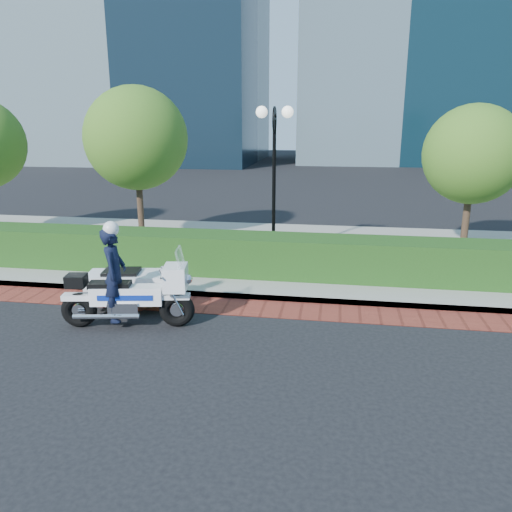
# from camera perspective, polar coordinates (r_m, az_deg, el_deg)

# --- Properties ---
(ground) EXTENTS (120.00, 120.00, 0.00)m
(ground) POSITION_cam_1_polar(r_m,az_deg,el_deg) (9.89, -7.77, -8.70)
(ground) COLOR black
(ground) RESTS_ON ground
(brick_strip) EXTENTS (60.00, 1.00, 0.01)m
(brick_strip) POSITION_cam_1_polar(r_m,az_deg,el_deg) (11.22, -5.55, -5.62)
(brick_strip) COLOR maroon
(brick_strip) RESTS_ON ground
(sidewalk) EXTENTS (60.00, 8.00, 0.15)m
(sidewalk) POSITION_cam_1_polar(r_m,az_deg,el_deg) (15.38, -1.34, 0.53)
(sidewalk) COLOR gray
(sidewalk) RESTS_ON ground
(hedge_main) EXTENTS (18.00, 1.20, 1.00)m
(hedge_main) POSITION_cam_1_polar(r_m,az_deg,el_deg) (12.96, -3.29, 0.31)
(hedge_main) COLOR #173411
(hedge_main) RESTS_ON sidewalk
(lamppost) EXTENTS (1.02, 0.70, 4.21)m
(lamppost) POSITION_cam_1_polar(r_m,az_deg,el_deg) (13.97, 2.09, 11.03)
(lamppost) COLOR black
(lamppost) RESTS_ON sidewalk
(tree_b) EXTENTS (3.20, 3.20, 4.89)m
(tree_b) POSITION_cam_1_polar(r_m,az_deg,el_deg) (16.36, -13.54, 12.93)
(tree_b) COLOR #332319
(tree_b) RESTS_ON sidewalk
(tree_c) EXTENTS (2.80, 2.80, 4.30)m
(tree_c) POSITION_cam_1_polar(r_m,az_deg,el_deg) (15.61, 23.57, 10.58)
(tree_c) COLOR #332319
(tree_c) RESTS_ON sidewalk
(police_motorcycle) EXTENTS (2.65, 1.90, 2.15)m
(police_motorcycle) POSITION_cam_1_polar(r_m,az_deg,el_deg) (10.52, -14.65, -3.29)
(police_motorcycle) COLOR black
(police_motorcycle) RESTS_ON ground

